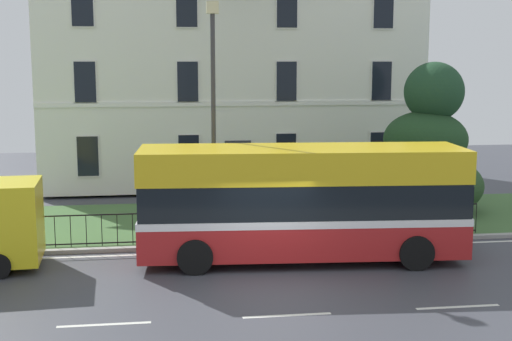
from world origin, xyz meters
The scene contains 7 objects.
ground_plane centered at (0.00, 1.31, -0.01)m, with size 60.00×56.00×0.18m.
georgian_townhouse centered at (0.50, 16.90, 5.97)m, with size 16.77×8.99×11.65m.
iron_verge_railing centered at (0.50, 4.40, 0.62)m, with size 13.70×0.04×0.97m.
evergreen_tree centered at (7.06, 7.91, 2.10)m, with size 3.98×3.98×5.67m.
single_decker_bus centered at (1.20, 2.50, 1.69)m, with size 9.24×3.13×3.22m.
street_lamp_post centered at (-1.10, 4.81, 4.24)m, with size 0.36×0.24×7.25m.
litter_bin centered at (6.15, 4.98, 0.72)m, with size 0.52×0.52×1.19m.
Camera 1 is at (-2.71, -16.40, 5.59)m, focal length 48.94 mm.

